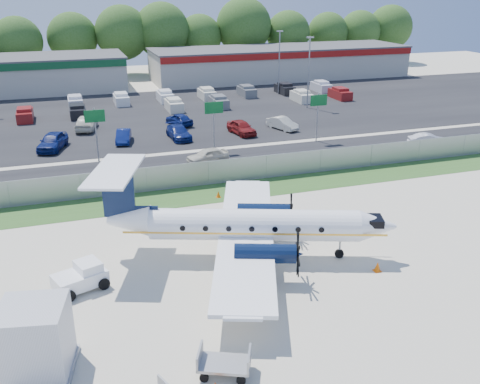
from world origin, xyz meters
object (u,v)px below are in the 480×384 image
object	(u,v)px
aircraft	(248,225)
service_container	(36,342)
pushback_tug	(82,277)
baggage_cart_far	(224,363)

from	to	relation	value
aircraft	service_container	xyz separation A→B (m)	(-11.61, -6.86, -0.62)
aircraft	pushback_tug	size ratio (longest dim) A/B	5.78
pushback_tug	service_container	world-z (taller)	service_container
aircraft	baggage_cart_far	size ratio (longest dim) A/B	7.01
pushback_tug	baggage_cart_far	size ratio (longest dim) A/B	1.21
aircraft	baggage_cart_far	bearing A→B (deg)	-114.53
baggage_cart_far	service_container	xyz separation A→B (m)	(-7.31, 2.56, 0.94)
aircraft	pushback_tug	world-z (taller)	aircraft
aircraft	service_container	size ratio (longest dim) A/B	5.25
pushback_tug	baggage_cart_far	bearing A→B (deg)	-59.42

